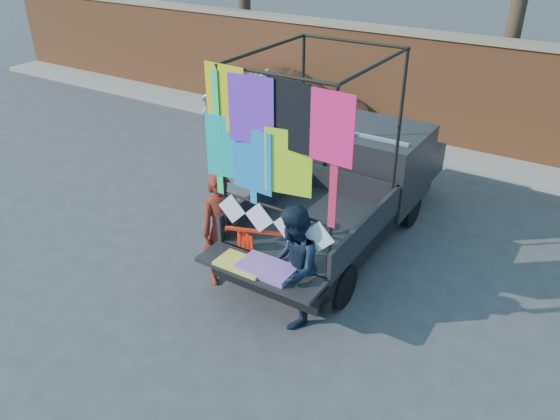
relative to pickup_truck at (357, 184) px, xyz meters
The scene contains 8 objects.
ground 2.56m from the pickup_truck, 89.29° to the right, with size 90.00×90.00×0.00m, color #38383A.
brick_wall 4.61m from the pickup_truck, 89.62° to the left, with size 30.00×0.45×2.61m.
curb 3.97m from the pickup_truck, 89.56° to the left, with size 30.00×1.20×0.12m, color gray.
pickup_truck is the anchor object (origin of this frame).
sedan 5.17m from the pickup_truck, 134.74° to the left, with size 1.45×4.16×1.37m, color #AFB3B7.
woman 2.70m from the pickup_truck, 111.04° to the right, with size 0.65×0.43×1.79m, color maroon.
man 2.79m from the pickup_truck, 82.08° to the right, with size 0.85×0.66×1.75m, color #131E30.
streamer_bundle 2.68m from the pickup_truck, 98.34° to the right, with size 0.84×0.34×0.61m.
Camera 1 is at (3.38, -5.44, 5.01)m, focal length 35.00 mm.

